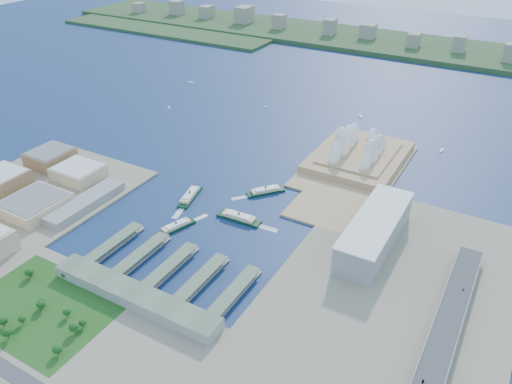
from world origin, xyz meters
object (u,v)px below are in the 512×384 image
Objects in this scene: toaster_building at (375,231)px; ferry_a at (190,195)px; ferry_d at (239,216)px; opera_house at (361,142)px; ferry_b at (266,190)px; ferry_c at (176,225)px; car_b at (423,381)px; car_c at (463,290)px.

toaster_building reaches higher than ferry_a.
ferry_d is at bearing -21.40° from ferry_a.
ferry_a is (-163.57, -221.22, -26.58)m from opera_house.
opera_house is 3.05× the size of ferry_d.
ferry_a is 87.42m from ferry_d.
ferry_b is 142.54m from ferry_c.
ferry_b is 0.92× the size of ferry_d.
opera_house is at bearing -96.05° from ferry_c.
ferry_b is 14.26× the size of car_b.
car_c is at bearing -95.18° from ferry_d.
ferry_d is (2.74, -75.96, 0.46)m from ferry_b.
toaster_building is (90.00, -200.00, -11.50)m from opera_house.
ferry_a is 363.62m from car_c.
opera_house reaches higher than ferry_b.
car_c is at bearing -23.31° from toaster_building.
ferry_b is at bearing -116.87° from opera_house.
ferry_b is (83.84, 63.84, -0.30)m from ferry_a.
car_c is (276.00, -13.63, 9.85)m from ferry_d.
opera_house is 1.16× the size of toaster_building.
ferry_c is at bearing 164.50° from car_b.
opera_house reaches higher than ferry_c.
car_c is (199.00, -246.96, -16.56)m from opera_house.
opera_house is 317.59m from car_c.
opera_house reaches higher than ferry_a.
car_c is (362.57, -25.74, 10.02)m from ferry_a.
car_b is (191.00, -379.17, -16.52)m from opera_house.
car_b is (326.13, -90.46, 10.64)m from ferry_c.
ferry_b is at bearing 165.90° from toaster_building.
car_c is at bearing -17.49° from ferry_a.
ferry_b is (-169.74, 42.62, -15.37)m from toaster_building.
car_b reaches higher than ferry_c.
ferry_a reaches higher than ferry_c.
car_b is (101.00, -179.17, -5.02)m from toaster_building.
opera_house is 424.88m from car_b.
car_c is (334.13, 41.75, 10.61)m from ferry_c.
ferry_a is 14.11× the size of car_c.
car_c is at bearing -153.85° from ferry_c.
ferry_a is 388.29m from car_b.
ferry_d reaches higher than ferry_c.
car_b is at bearing -93.46° from car_c.
ferry_b is at bearing -93.84° from ferry_c.
car_b is 0.94× the size of car_c.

